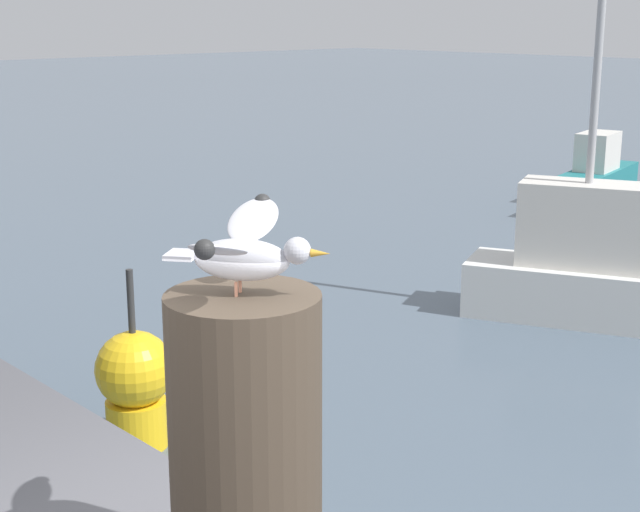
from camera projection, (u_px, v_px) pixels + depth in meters
mooring_post at (246, 450)px, 2.33m from camera, size 0.38×0.38×0.80m
seagull at (243, 250)px, 2.20m from camera, size 0.41×0.49×0.19m
boat_teal at (589, 184)px, 15.16m from camera, size 1.36×3.37×1.19m
channel_buoy at (135, 384)px, 6.78m from camera, size 0.56×0.56×1.33m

